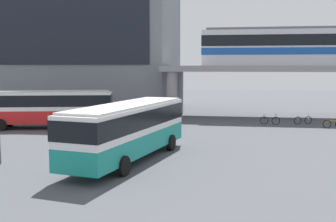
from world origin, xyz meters
The scene contains 10 objects.
ground_plane centered at (0.00, 10.00, 0.00)m, with size 120.00×120.00×0.00m, color #47494F.
station_building centered at (-13.37, 25.90, 10.15)m, with size 26.30×14.63×20.30m.
elevated_platform centered at (13.10, 19.92, 4.57)m, with size 26.59×6.43×5.37m.
train centered at (14.63, 19.92, 7.33)m, with size 21.55×2.96×3.84m.
bus_main centered at (1.43, -1.76, 1.99)m, with size 4.73×11.33×3.22m.
bus_secondary centered at (-8.59, 9.13, 1.99)m, with size 11.33×5.04×3.22m.
bicycle_silver centered at (13.55, 15.21, 0.36)m, with size 1.69×0.69×1.04m.
bicycle_black centered at (10.52, 14.58, 0.36)m, with size 1.79×0.26×1.04m.
bicycle_orange centered at (15.72, 13.08, 0.36)m, with size 1.79×0.16×1.04m.
pedestrian_by_bike_rack centered at (1.18, 6.10, 0.83)m, with size 0.47×0.46×1.76m.
Camera 1 is at (7.26, -24.06, 5.29)m, focal length 44.32 mm.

